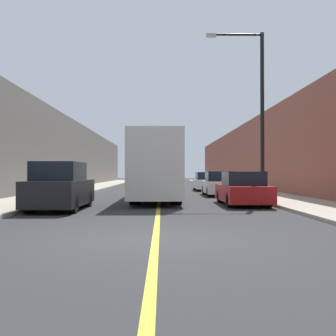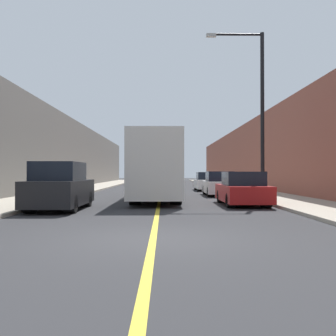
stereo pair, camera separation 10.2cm
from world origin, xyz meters
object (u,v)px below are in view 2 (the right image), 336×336
at_px(car_right_far, 206,182).
at_px(street_lamp_right, 257,104).
at_px(car_right_near, 242,190).
at_px(car_right_mid, 219,185).
at_px(parked_suv_left, 60,188).
at_px(bus, 157,167).

xyz_separation_m(car_right_far, street_lamp_right, (1.31, -12.43, 4.33)).
xyz_separation_m(car_right_near, car_right_mid, (-0.04, 7.36, 0.01)).
bearing_deg(car_right_mid, car_right_near, -89.68).
bearing_deg(parked_suv_left, car_right_mid, 50.95).
relative_size(bus, street_lamp_right, 1.47).
relative_size(parked_suv_left, car_right_far, 0.99).
distance_m(bus, car_right_mid, 5.06).
bearing_deg(car_right_mid, bus, -143.25).
xyz_separation_m(bus, car_right_far, (3.91, 10.22, -1.13)).
bearing_deg(car_right_near, car_right_mid, 90.32).
bearing_deg(bus, street_lamp_right, -22.95).
relative_size(car_right_mid, car_right_far, 0.93).
distance_m(car_right_mid, car_right_far, 7.27).
height_order(parked_suv_left, street_lamp_right, street_lamp_right).
bearing_deg(street_lamp_right, car_right_far, 96.02).
distance_m(bus, street_lamp_right, 6.51).
bearing_deg(car_right_near, parked_suv_left, -164.41).
height_order(bus, car_right_near, bus).
bearing_deg(parked_suv_left, street_lamp_right, 25.87).
height_order(car_right_near, street_lamp_right, street_lamp_right).
distance_m(car_right_near, car_right_mid, 7.36).
xyz_separation_m(car_right_near, car_right_far, (-0.08, 14.62, 0.00)).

